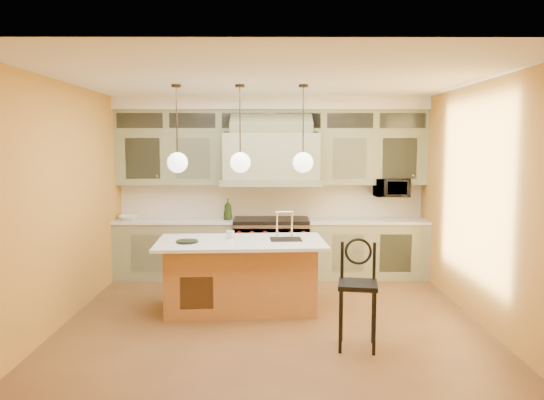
{
  "coord_description": "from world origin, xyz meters",
  "views": [
    {
      "loc": [
        -0.02,
        -6.31,
        2.15
      ],
      "look_at": [
        0.01,
        0.7,
        1.41
      ],
      "focal_mm": 35.0,
      "sensor_mm": 36.0,
      "label": 1
    }
  ],
  "objects_px": {
    "range": "(271,247)",
    "kitchen_island": "(241,274)",
    "counter_stool": "(358,287)",
    "microwave": "(391,188)"
  },
  "relations": [
    {
      "from": "kitchen_island",
      "to": "microwave",
      "type": "height_order",
      "value": "microwave"
    },
    {
      "from": "kitchen_island",
      "to": "microwave",
      "type": "xyz_separation_m",
      "value": [
        2.34,
        1.8,
        0.98
      ]
    },
    {
      "from": "range",
      "to": "kitchen_island",
      "type": "height_order",
      "value": "kitchen_island"
    },
    {
      "from": "range",
      "to": "microwave",
      "type": "xyz_separation_m",
      "value": [
        1.95,
        0.11,
        0.96
      ]
    },
    {
      "from": "kitchen_island",
      "to": "microwave",
      "type": "bearing_deg",
      "value": 34.37
    },
    {
      "from": "kitchen_island",
      "to": "microwave",
      "type": "distance_m",
      "value": 3.11
    },
    {
      "from": "counter_stool",
      "to": "microwave",
      "type": "bearing_deg",
      "value": 80.69
    },
    {
      "from": "range",
      "to": "microwave",
      "type": "distance_m",
      "value": 2.18
    },
    {
      "from": "range",
      "to": "counter_stool",
      "type": "height_order",
      "value": "counter_stool"
    },
    {
      "from": "kitchen_island",
      "to": "counter_stool",
      "type": "bearing_deg",
      "value": -48.21
    }
  ]
}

